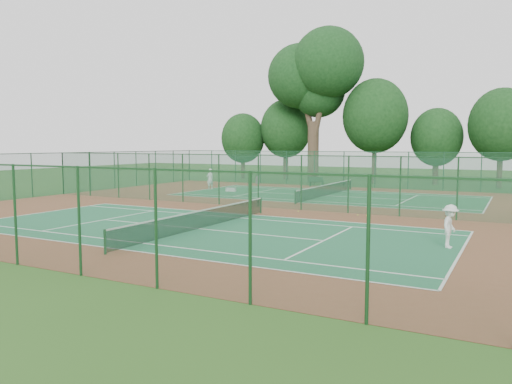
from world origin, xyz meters
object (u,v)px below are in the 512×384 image
trash_bin (258,180)px  bench (316,182)px  player_near (450,226)px  player_far (210,179)px  kit_bag (231,190)px  big_tree (316,74)px

trash_bin → bench: 6.83m
player_near → bench: 29.36m
player_far → bench: bearing=158.5°
trash_bin → kit_bag: trash_bin is taller
bench → kit_bag: (-4.75, -8.42, -0.32)m
bench → trash_bin: bearing=173.5°
trash_bin → kit_bag: (2.05, -8.95, -0.24)m
trash_bin → kit_bag: size_ratio=0.91×
kit_bag → player_near: bearing=-42.2°
big_tree → kit_bag: bearing=-100.4°
bench → big_tree: bearing=110.8°
bench → big_tree: size_ratio=0.09×
player_near → kit_bag: 26.09m
player_near → big_tree: 36.67m
player_near → trash_bin: player_near is taller
bench → big_tree: (-2.23, 5.30, 11.18)m
player_near → player_far: 28.58m
trash_bin → big_tree: size_ratio=0.05×
trash_bin → player_near: bearing=-49.0°
kit_bag → trash_bin: bearing=100.2°
trash_bin → bench: bench is taller
player_near → big_tree: bearing=35.6°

